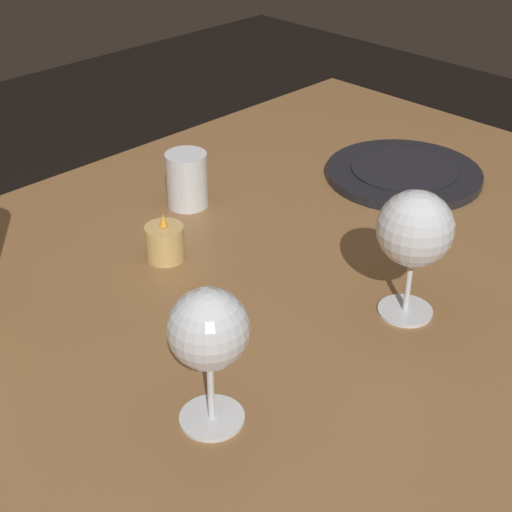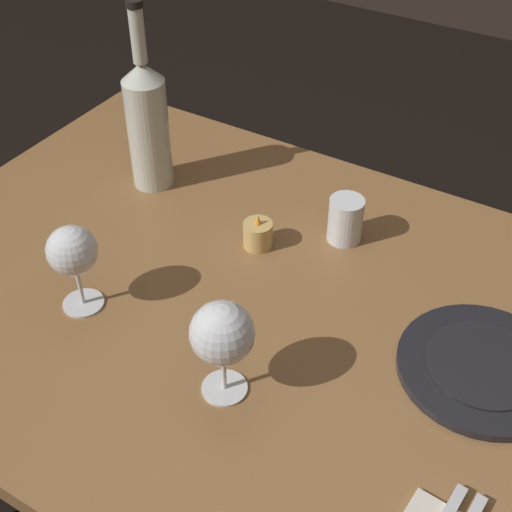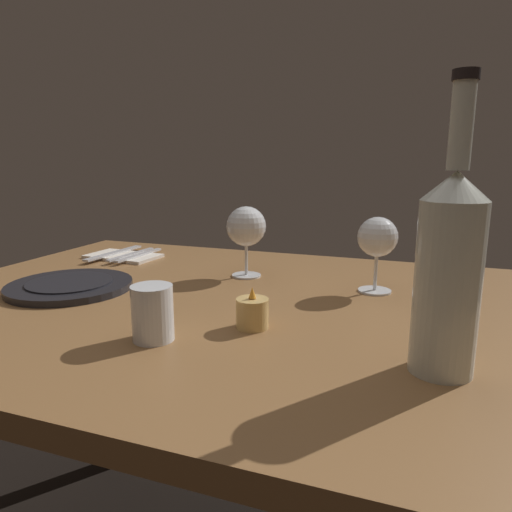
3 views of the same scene
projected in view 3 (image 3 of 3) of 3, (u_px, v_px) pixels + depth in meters
The scene contains 11 objects.
dining_table at pixel (239, 344), 0.90m from camera, with size 1.30×0.90×0.74m.
wine_glass_left at pixel (377, 239), 0.91m from camera, with size 0.08×0.08×0.15m.
wine_glass_right at pixel (246, 228), 1.03m from camera, with size 0.09×0.09×0.16m.
wine_bottle at pixel (449, 269), 0.56m from camera, with size 0.08×0.08×0.36m.
water_tumbler at pixel (153, 315), 0.68m from camera, with size 0.06×0.06×0.08m.
votive_candle at pixel (252, 314), 0.73m from camera, with size 0.05×0.05×0.07m.
dinner_plate at pixel (70, 286), 0.95m from camera, with size 0.25×0.25×0.02m.
folded_napkin at pixel (123, 256), 1.25m from camera, with size 0.20×0.12×0.01m.
fork_inner at pixel (131, 254), 1.24m from camera, with size 0.03×0.18×0.00m.
fork_outer at pixel (139, 255), 1.23m from camera, with size 0.03×0.18×0.00m.
table_knife at pixel (114, 253), 1.26m from camera, with size 0.04×0.21×0.00m.
Camera 3 is at (-0.32, 0.78, 1.01)m, focal length 32.49 mm.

